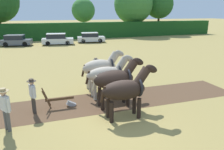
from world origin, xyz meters
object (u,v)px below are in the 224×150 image
Objects in this scene: tree_center at (83,10)px; tree_center_right at (133,4)px; farmer_at_plow at (33,93)px; farmer_beside_team at (96,68)px; draft_horse_lead_right at (116,79)px; draft_horse_trail_left at (108,74)px; draft_horse_trail_right at (101,67)px; plow at (62,101)px; parked_car_center_left at (57,39)px; parked_car_left at (16,41)px; parked_car_center at (91,38)px; farmer_onlooker_left at (5,106)px; draft_horse_lead_left at (126,89)px; tree_right at (159,5)px.

tree_center is 0.72× the size of tree_center_right.
farmer_at_plow is 5.42m from farmer_beside_team.
draft_horse_lead_right reaches higher than farmer_at_plow.
draft_horse_trail_left is 1.03× the size of draft_horse_trail_right.
farmer_beside_team is (-5.88, -28.81, -3.85)m from tree_center.
plow is at bearing -165.40° from draft_horse_trail_left.
parked_car_center_left is (-6.29, -10.39, -4.02)m from tree_center.
parked_car_left is 10.54m from parked_car_center.
farmer_onlooker_left is at bearing 170.72° from farmer_beside_team.
draft_horse_trail_right is 21.46m from parked_car_left.
tree_center_right reaches higher than plow.
farmer_onlooker_left reaches higher than parked_car_left.
plow is (-8.60, -32.27, -4.45)m from tree_center.
tree_center reaches higher than draft_horse_lead_left.
draft_horse_lead_right is at bearing -100.43° from tree_center.
parked_car_center_left is (-0.18, 23.94, -0.57)m from draft_horse_lead_left.
tree_center_right is at bearing 6.54° from farmer_beside_team.
draft_horse_trail_left is 0.66× the size of parked_car_left.
plow is at bearing 142.00° from draft_horse_lead_left.
draft_horse_lead_right is at bearing -64.35° from parked_car_left.
draft_horse_trail_left is at bearing -125.72° from tree_right.
draft_horse_trail_right reaches higher than farmer_beside_team.
farmer_at_plow reaches higher than parked_car_left.
parked_car_center is (-1.22, -9.66, -4.05)m from tree_center.
draft_horse_lead_left is 1.33m from draft_horse_lead_right.
farmer_beside_team is at bearing -128.30° from tree_right.
parked_car_center is at bearing 79.42° from draft_horse_trail_left.
farmer_onlooker_left is (-2.33, -1.48, 0.72)m from plow.
parked_car_center_left is (5.46, -0.69, 0.03)m from parked_car_left.
tree_center_right is 3.62× the size of draft_horse_lead_left.
draft_horse_lead_right is 0.62× the size of parked_car_center.
parked_car_left is (-5.88, 19.11, -0.19)m from farmer_beside_team.
tree_right reaches higher than parked_car_left.
tree_center reaches higher than parked_car_center_left.
tree_center reaches higher than parked_car_left.
draft_horse_lead_left is at bearing -100.09° from tree_center.
farmer_beside_team is at bearing 53.67° from plow.
tree_center reaches higher than draft_horse_lead_right.
parked_car_center is at bearing 17.48° from parked_car_center_left.
parked_car_center is (4.81, 22.03, -0.56)m from draft_horse_trail_left.
parked_car_left is (-5.65, 24.64, -0.59)m from draft_horse_lead_left.
draft_horse_trail_left is at bearing -63.44° from parked_car_left.
plow is 22.00m from parked_car_center_left.
tree_right is at bearing 54.82° from draft_horse_trail_right.
draft_horse_trail_left is at bearing 90.02° from draft_horse_lead_left.
tree_center_right is at bearing 63.13° from draft_horse_trail_right.
tree_center is at bearing 61.00° from farmer_at_plow.
tree_center is 4.38× the size of farmer_beside_team.
farmer_onlooker_left is 0.42× the size of parked_car_left.
farmer_beside_team is 18.42m from parked_car_center_left.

